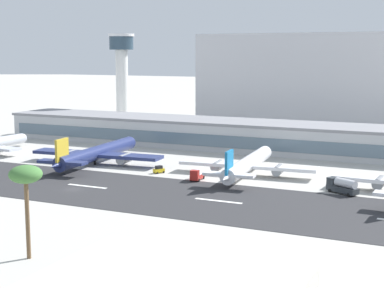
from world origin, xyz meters
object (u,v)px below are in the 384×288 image
(distant_hotel_block, at_px, (320,79))
(airliner_gold_tail_gate_1, at_px, (95,154))
(control_tower, at_px, (122,68))
(palm_tree_0, at_px, (26,177))
(terminal_building, at_px, (228,134))
(airliner_blue_tail_gate_2, at_px, (247,165))
(service_box_truck_0, at_px, (197,174))
(service_fuel_truck_1, at_px, (342,186))
(service_baggage_tug_2, at_px, (159,170))

(distant_hotel_block, bearing_deg, airliner_gold_tail_gate_1, -105.53)
(control_tower, distance_m, palm_tree_0, 180.44)
(terminal_building, distance_m, control_tower, 78.32)
(distant_hotel_block, xyz_separation_m, airliner_blue_tail_gate_2, (10.65, -135.84, -19.11))
(terminal_building, relative_size, airliner_gold_tail_gate_1, 3.57)
(service_box_truck_0, bearing_deg, distant_hotel_block, 174.53)
(airliner_gold_tail_gate_1, distance_m, palm_tree_0, 88.27)
(palm_tree_0, bearing_deg, distant_hotel_block, 90.18)
(service_fuel_truck_1, height_order, palm_tree_0, palm_tree_0)
(airliner_blue_tail_gate_2, relative_size, service_box_truck_0, 7.69)
(airliner_gold_tail_gate_1, height_order, palm_tree_0, palm_tree_0)
(airliner_blue_tail_gate_2, bearing_deg, palm_tree_0, 168.32)
(terminal_building, height_order, service_fuel_truck_1, terminal_building)
(airliner_gold_tail_gate_1, height_order, service_fuel_truck_1, airliner_gold_tail_gate_1)
(service_box_truck_0, bearing_deg, service_baggage_tug_2, -112.07)
(terminal_building, bearing_deg, airliner_blue_tail_gate_2, -62.33)
(airliner_gold_tail_gate_1, xyz_separation_m, service_box_truck_0, (39.08, -7.98, -1.62))
(control_tower, height_order, distant_hotel_block, distant_hotel_block)
(terminal_building, xyz_separation_m, palm_tree_0, (13.53, -126.62, 8.96))
(terminal_building, bearing_deg, service_box_truck_0, -76.82)
(airliner_gold_tail_gate_1, bearing_deg, terminal_building, -32.75)
(service_fuel_truck_1, distance_m, palm_tree_0, 81.82)
(distant_hotel_block, distance_m, airliner_gold_tail_gate_1, 145.89)
(service_baggage_tug_2, bearing_deg, palm_tree_0, 39.05)
(control_tower, xyz_separation_m, service_fuel_truck_1, (119.38, -90.37, -25.85))
(service_fuel_truck_1, distance_m, service_baggage_tug_2, 54.06)
(service_fuel_truck_1, height_order, service_baggage_tug_2, service_fuel_truck_1)
(airliner_gold_tail_gate_1, distance_m, airliner_blue_tail_gate_2, 49.52)
(airliner_blue_tail_gate_2, height_order, service_box_truck_0, airliner_blue_tail_gate_2)
(control_tower, distance_m, distant_hotel_block, 97.63)
(control_tower, height_order, service_baggage_tug_2, control_tower)
(terminal_building, relative_size, palm_tree_0, 11.29)
(distant_hotel_block, bearing_deg, service_fuel_truck_1, -74.78)
(distant_hotel_block, relative_size, airliner_gold_tail_gate_1, 2.42)
(distant_hotel_block, bearing_deg, terminal_building, -98.04)
(airliner_blue_tail_gate_2, relative_size, palm_tree_0, 2.94)
(service_fuel_truck_1, bearing_deg, distant_hotel_block, -45.42)
(airliner_blue_tail_gate_2, bearing_deg, terminal_building, 22.95)
(palm_tree_0, bearing_deg, control_tower, 116.43)
(airliner_gold_tail_gate_1, bearing_deg, service_box_truck_0, -106.14)
(terminal_building, distance_m, distant_hotel_block, 93.48)
(terminal_building, relative_size, airliner_blue_tail_gate_2, 3.84)
(distant_hotel_block, relative_size, airliner_blue_tail_gate_2, 2.61)
(terminal_building, height_order, distant_hotel_block, distant_hotel_block)
(control_tower, height_order, airliner_blue_tail_gate_2, control_tower)
(control_tower, bearing_deg, distant_hotel_block, 35.44)
(service_box_truck_0, height_order, service_fuel_truck_1, service_fuel_truck_1)
(service_box_truck_0, xyz_separation_m, service_baggage_tug_2, (-14.30, 4.23, -0.74))
(terminal_building, bearing_deg, airliner_gold_tail_gate_1, -118.15)
(airliner_blue_tail_gate_2, bearing_deg, control_tower, 43.91)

